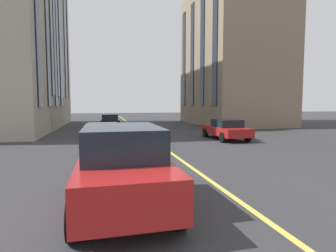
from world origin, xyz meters
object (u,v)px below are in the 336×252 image
at_px(car_red_far, 122,164).
at_px(car_white_mid, 103,136).
at_px(car_red_near, 226,129).
at_px(car_black_trailing, 110,121).

relative_size(car_red_far, car_white_mid, 1.07).
bearing_deg(car_red_near, car_white_mid, 104.63).
relative_size(car_red_near, car_white_mid, 1.00).
distance_m(car_red_near, car_black_trailing, 13.52).
xyz_separation_m(car_white_mid, car_black_trailing, (13.42, -0.70, 0.00)).
xyz_separation_m(car_red_far, car_white_mid, (8.24, 0.41, -0.27)).
relative_size(car_white_mid, car_black_trailing, 1.00).
bearing_deg(car_white_mid, car_black_trailing, -2.99).
bearing_deg(car_black_trailing, car_white_mid, 177.01).
distance_m(car_red_far, car_black_trailing, 21.67).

